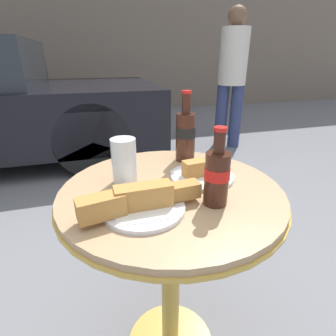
{
  "coord_description": "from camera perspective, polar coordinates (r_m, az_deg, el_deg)",
  "views": [
    {
      "loc": [
        -0.21,
        -0.67,
        1.1
      ],
      "look_at": [
        0.0,
        0.03,
        0.78
      ],
      "focal_mm": 28.0,
      "sensor_mm": 36.0,
      "label": 1
    }
  ],
  "objects": [
    {
      "name": "bistro_table",
      "position": [
        0.88,
        0.63,
        -13.4
      ],
      "size": [
        0.68,
        0.68,
        0.73
      ],
      "color": "gold",
      "rests_on": "ground_plane"
    },
    {
      "name": "cola_bottle_left",
      "position": [
        0.69,
        10.59,
        -1.57
      ],
      "size": [
        0.07,
        0.07,
        0.21
      ],
      "color": "#3D1E14",
      "rests_on": "bistro_table"
    },
    {
      "name": "cola_bottle_right",
      "position": [
        0.97,
        3.84,
        7.37
      ],
      "size": [
        0.07,
        0.07,
        0.26
      ],
      "color": "#3D1E14",
      "rests_on": "bistro_table"
    },
    {
      "name": "drinking_glass",
      "position": [
        0.81,
        -9.49,
        1.08
      ],
      "size": [
        0.08,
        0.08,
        0.14
      ],
      "color": "silver",
      "rests_on": "bistro_table"
    },
    {
      "name": "lunch_plate_near",
      "position": [
        0.85,
        7.44,
        -1.08
      ],
      "size": [
        0.2,
        0.2,
        0.06
      ],
      "color": "white",
      "rests_on": "bistro_table"
    },
    {
      "name": "lunch_plate_far",
      "position": [
        0.67,
        -5.88,
        -7.34
      ],
      "size": [
        0.32,
        0.21,
        0.07
      ],
      "color": "white",
      "rests_on": "bistro_table"
    },
    {
      "name": "pedestrian",
      "position": [
        3.41,
        13.82,
        19.47
      ],
      "size": [
        0.33,
        0.33,
        1.61
      ],
      "color": "navy",
      "rests_on": "ground_plane"
    }
  ]
}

